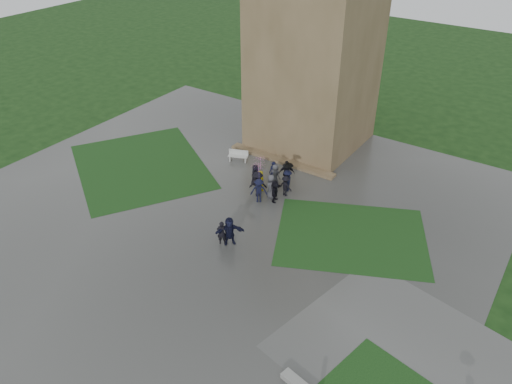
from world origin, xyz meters
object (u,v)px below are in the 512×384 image
Objects in this scene: tower at (316,31)px; pedestrian_near at (222,233)px; bench at (238,156)px; pedestrian_mid at (230,231)px.

tower is 17.25m from pedestrian_near.
bench is at bearing -87.41° from pedestrian_near.
tower is 17.02m from pedestrian_mid.
pedestrian_mid is (5.58, -8.59, 0.48)m from bench.
bench is 10.26m from pedestrian_mid.
pedestrian_mid is at bearing -172.35° from pedestrian_near.
pedestrian_mid is 0.48m from pedestrian_near.
pedestrian_near is at bearing 171.98° from pedestrian_mid.
pedestrian_mid reaches higher than bench.
bench is at bearing -114.85° from tower.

